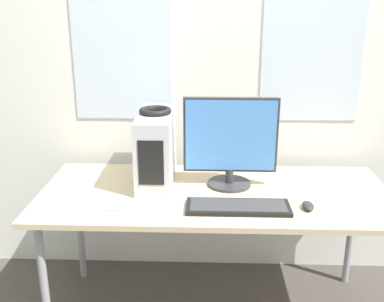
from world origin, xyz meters
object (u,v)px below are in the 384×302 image
(pc_tower, at_px, (156,148))
(cell_phone, at_px, (112,204))
(monitor_main, at_px, (230,142))
(headphones, at_px, (155,111))
(mouse, at_px, (308,206))
(keyboard, at_px, (238,207))

(pc_tower, height_order, cell_phone, pc_tower)
(monitor_main, distance_m, cell_phone, 0.68)
(headphones, height_order, mouse, headphones)
(pc_tower, relative_size, headphones, 2.80)
(pc_tower, relative_size, keyboard, 0.97)
(pc_tower, bearing_deg, cell_phone, -119.58)
(mouse, distance_m, cell_phone, 0.94)
(pc_tower, height_order, monitor_main, monitor_main)
(monitor_main, distance_m, keyboard, 0.38)
(headphones, xyz_separation_m, mouse, (0.75, -0.33, -0.38))
(headphones, relative_size, mouse, 1.77)
(pc_tower, xyz_separation_m, cell_phone, (-0.18, -0.32, -0.19))
(keyboard, bearing_deg, headphones, 141.16)
(headphones, distance_m, cell_phone, 0.54)
(keyboard, relative_size, mouse, 5.13)
(mouse, bearing_deg, keyboard, -177.68)
(headphones, xyz_separation_m, cell_phone, (-0.18, -0.32, -0.39))
(mouse, relative_size, cell_phone, 0.64)
(pc_tower, bearing_deg, keyboard, -38.77)
(keyboard, distance_m, cell_phone, 0.61)
(mouse, height_order, cell_phone, mouse)
(pc_tower, height_order, mouse, pc_tower)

